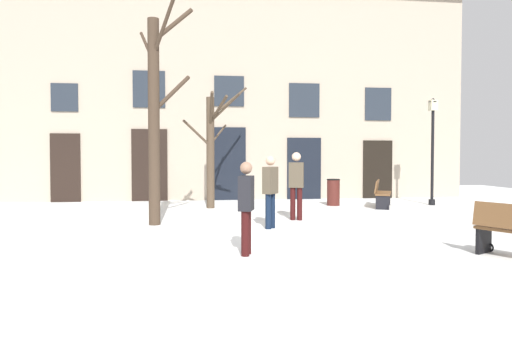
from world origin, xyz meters
TOP-DOWN VIEW (x-y plane):
  - ground_plane at (0.00, 0.00)m, footprint 29.64×29.64m
  - building_facade at (-0.00, 8.12)m, footprint 18.53×0.60m
  - tree_center at (-2.45, 1.88)m, footprint 1.37×2.02m
  - tree_near_facade at (-0.97, 5.26)m, footprint 2.18×2.48m
  - streetlamp at (6.59, 5.21)m, footprint 0.30×0.30m
  - litter_bin at (3.18, 5.52)m, footprint 0.46×0.46m
  - bench_facing_shops at (4.62, 4.84)m, footprint 1.11×1.63m
  - person_near_bench at (-0.62, -1.84)m, footprint 0.32×0.43m
  - person_strolling at (1.16, 2.22)m, footprint 0.43×0.33m
  - person_crossing_plaza at (0.25, 0.93)m, footprint 0.41×0.43m

SIDE VIEW (x-z plane):
  - ground_plane at x=0.00m, z-range 0.00..0.00m
  - litter_bin at x=3.18m, z-range 0.00..0.91m
  - bench_facing_shops at x=4.62m, z-range 0.01..0.90m
  - person_near_bench at x=-0.62m, z-range 0.08..1.69m
  - person_crossing_plaza at x=0.25m, z-range 0.09..1.80m
  - person_strolling at x=1.16m, z-range 0.11..1.91m
  - tree_near_facade at x=-0.97m, z-range 0.01..4.06m
  - streetlamp at x=6.59m, z-range 0.42..4.09m
  - tree_center at x=-2.45m, z-range -0.01..5.48m
  - building_facade at x=0.00m, z-range 0.02..8.45m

